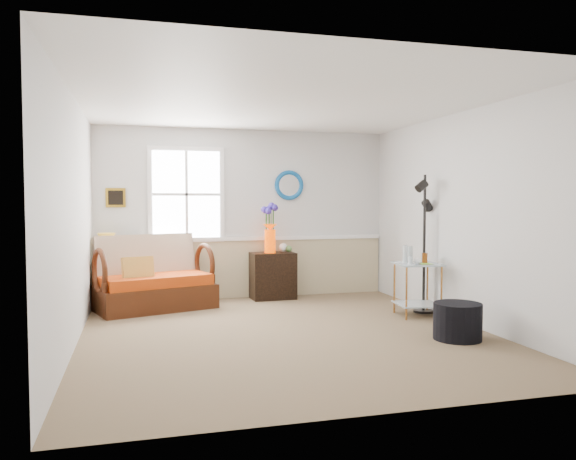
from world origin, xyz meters
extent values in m
cube|color=brown|center=(0.00, 0.00, 0.00)|extent=(4.50, 5.00, 0.01)
cube|color=white|center=(0.00, 0.00, 2.60)|extent=(4.50, 5.00, 0.01)
cube|color=silver|center=(0.00, 2.50, 1.30)|extent=(4.50, 0.01, 2.60)
cube|color=silver|center=(0.00, -2.50, 1.30)|extent=(4.50, 0.01, 2.60)
cube|color=silver|center=(-2.25, 0.00, 1.30)|extent=(0.01, 5.00, 2.60)
cube|color=silver|center=(2.25, 0.00, 1.30)|extent=(0.01, 5.00, 2.60)
cube|color=tan|center=(0.00, 2.48, 0.45)|extent=(4.46, 0.02, 0.90)
cube|color=white|center=(0.00, 2.47, 0.92)|extent=(4.46, 0.04, 0.06)
cube|color=#B38522|center=(-1.92, 2.48, 1.55)|extent=(0.28, 0.03, 0.28)
torus|color=#186AA9|center=(0.70, 2.48, 1.75)|extent=(0.47, 0.07, 0.47)
imported|color=#4B763D|center=(-1.89, 2.33, 0.73)|extent=(0.43, 0.46, 0.29)
cylinder|color=black|center=(1.73, -0.74, 0.20)|extent=(0.66, 0.66, 0.40)
camera|label=1|loc=(-1.61, -6.08, 1.51)|focal=35.00mm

